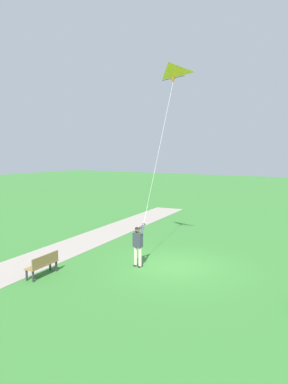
% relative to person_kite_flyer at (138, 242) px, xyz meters
% --- Properties ---
extents(ground_plane, '(120.00, 120.00, 0.00)m').
position_rel_person_kite_flyer_xyz_m(ground_plane, '(-1.32, -0.84, -1.05)').
color(ground_plane, '#33702D').
extents(walkway_path, '(5.89, 32.07, 0.02)m').
position_rel_person_kite_flyer_xyz_m(walkway_path, '(4.41, 1.16, -1.04)').
color(walkway_path, gray).
rests_on(walkway_path, ground).
extents(person_kite_flyer, '(0.52, 0.62, 1.83)m').
position_rel_person_kite_flyer_xyz_m(person_kite_flyer, '(0.00, 0.00, 0.00)').
color(person_kite_flyer, '#232328').
rests_on(person_kite_flyer, ground).
extents(flying_kite, '(1.62, 2.40, 7.03)m').
position_rel_person_kite_flyer_xyz_m(flying_kite, '(-0.23, -2.24, 7.34)').
color(flying_kite, yellow).
extents(park_bench_near_walkway, '(0.60, 1.54, 0.88)m').
position_rel_person_kite_flyer_xyz_m(park_bench_near_walkway, '(2.53, 2.97, -0.54)').
color(park_bench_near_walkway, olive).
rests_on(park_bench_near_walkway, ground).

